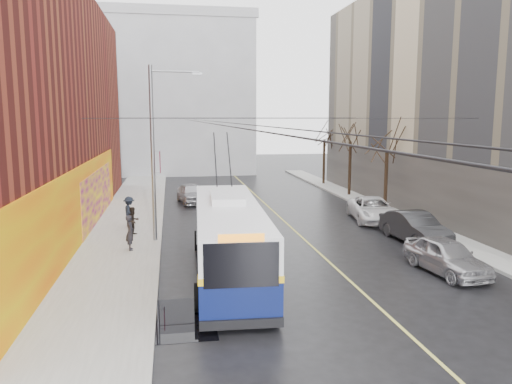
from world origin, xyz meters
TOP-DOWN VIEW (x-y plane):
  - ground at (0.00, 0.00)m, footprint 140.00×140.00m
  - sidewalk_left at (-8.00, 12.00)m, footprint 4.00×60.00m
  - sidewalk_right at (9.00, 12.00)m, footprint 2.00×60.00m
  - lane_line at (1.50, 14.00)m, footprint 0.12×50.00m
  - building_far at (-6.00, 44.99)m, footprint 20.50×12.10m
  - streetlight_pole at (-6.14, 10.00)m, footprint 2.65×0.60m
  - catenary_wires at (-2.54, 14.77)m, footprint 18.00×60.00m
  - tree_near at (9.00, 16.00)m, footprint 3.20×3.20m
  - tree_mid at (9.00, 23.00)m, footprint 3.20×3.20m
  - tree_far at (9.00, 30.00)m, footprint 3.20×3.20m
  - puddle at (-5.28, -0.18)m, footprint 2.29×3.61m
  - pigeons_flying at (-2.80, 10.18)m, footprint 3.95×4.00m
  - trolleybus at (-3.14, 4.18)m, footprint 3.26×12.09m
  - parked_car_a at (5.80, 2.79)m, footprint 2.20×4.51m
  - parked_car_b at (7.00, 7.85)m, footprint 2.04×4.89m
  - parked_car_c at (7.00, 13.37)m, footprint 3.23×5.59m
  - following_car at (-3.95, 21.87)m, footprint 2.39×4.61m
  - pedestrian_a at (-7.41, 8.22)m, footprint 0.50×0.67m
  - pedestrian_b at (-7.49, 11.37)m, footprint 0.93×0.93m
  - pedestrian_c at (-7.86, 13.53)m, footprint 0.93×1.27m

SIDE VIEW (x-z plane):
  - ground at x=0.00m, z-range 0.00..0.00m
  - lane_line at x=1.50m, z-range 0.00..0.01m
  - puddle at x=-5.28m, z-range 0.00..0.01m
  - sidewalk_left at x=-8.00m, z-range 0.00..0.15m
  - sidewalk_right at x=9.00m, z-range 0.00..0.15m
  - parked_car_c at x=7.00m, z-range 0.00..1.46m
  - parked_car_a at x=5.80m, z-range 0.00..1.48m
  - following_car at x=-3.95m, z-range 0.00..1.50m
  - parked_car_b at x=7.00m, z-range 0.00..1.57m
  - pedestrian_b at x=-7.49m, z-range 0.15..1.67m
  - pedestrian_a at x=-7.41m, z-range 0.15..1.84m
  - pedestrian_c at x=-7.86m, z-range 0.15..1.91m
  - trolleybus at x=-3.14m, z-range -1.26..4.42m
  - streetlight_pole at x=-6.14m, z-range 0.35..9.35m
  - tree_near at x=9.00m, z-range 1.78..8.18m
  - tree_far at x=9.00m, z-range 1.86..8.43m
  - tree_mid at x=9.00m, z-range 1.91..8.59m
  - catenary_wires at x=-2.54m, z-range 6.13..6.36m
  - pigeons_flying at x=-2.80m, z-range 6.59..7.42m
  - building_far at x=-6.00m, z-range 0.02..18.02m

